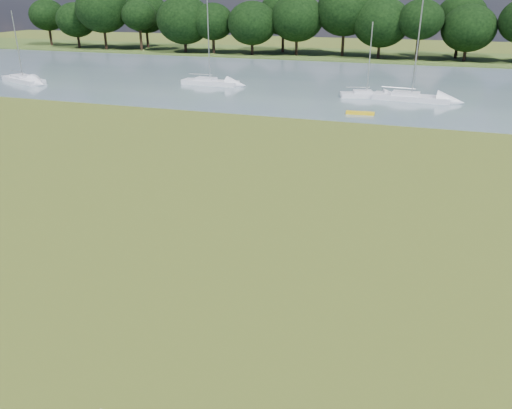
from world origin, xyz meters
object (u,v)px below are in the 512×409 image
(sailboat_5, at_px, (209,80))
(sailboat_0, at_px, (411,95))
(sailboat_2, at_px, (23,78))
(kayak, at_px, (360,113))
(sailboat_1, at_px, (366,93))

(sailboat_5, bearing_deg, sailboat_0, -3.42)
(sailboat_2, xyz_separation_m, sailboat_5, (22.89, 5.29, 0.03))
(kayak, relative_size, sailboat_1, 0.34)
(kayak, distance_m, sailboat_2, 42.59)
(sailboat_0, relative_size, sailboat_2, 1.15)
(sailboat_5, bearing_deg, kayak, -26.23)
(sailboat_0, relative_size, sailboat_1, 1.27)
(sailboat_5, bearing_deg, sailboat_1, -3.97)
(kayak, distance_m, sailboat_5, 22.07)
(sailboat_0, xyz_separation_m, sailboat_1, (-4.56, 0.28, -0.05))
(kayak, xyz_separation_m, sailboat_2, (-42.26, 5.28, 0.35))
(sailboat_2, bearing_deg, kayak, 14.92)
(kayak, height_order, sailboat_0, sailboat_0)
(sailboat_0, height_order, sailboat_2, sailboat_0)
(sailboat_2, bearing_deg, sailboat_1, 26.40)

